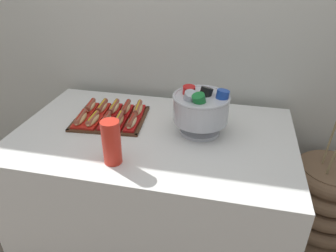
{
  "coord_description": "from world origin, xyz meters",
  "views": [
    {
      "loc": [
        0.42,
        -1.46,
        1.68
      ],
      "look_at": [
        0.07,
        0.06,
        0.81
      ],
      "focal_mm": 34.1,
      "sensor_mm": 36.0,
      "label": 1
    }
  ],
  "objects_px": {
    "hot_dog_2": "(106,121)",
    "hot_dog_5": "(90,107)",
    "hot_dog_8": "(126,109)",
    "hot_dog_3": "(119,121)",
    "hot_dog_1": "(93,120)",
    "floor_vase": "(322,202)",
    "punch_bowl": "(201,108)",
    "hot_dog_6": "(102,107)",
    "buffet_table": "(155,186)",
    "hot_dog_4": "(132,122)",
    "hot_dog_9": "(138,110)",
    "hot_dog_7": "(114,108)",
    "cup_stack": "(112,142)",
    "serving_tray": "(110,119)",
    "hot_dog_0": "(80,119)"
  },
  "relations": [
    {
      "from": "hot_dog_7",
      "to": "hot_dog_5",
      "type": "bearing_deg",
      "value": -174.91
    },
    {
      "from": "floor_vase",
      "to": "hot_dog_9",
      "type": "xyz_separation_m",
      "value": [
        -1.18,
        -0.08,
        0.57
      ]
    },
    {
      "from": "floor_vase",
      "to": "buffet_table",
      "type": "bearing_deg",
      "value": -165.83
    },
    {
      "from": "punch_bowl",
      "to": "serving_tray",
      "type": "bearing_deg",
      "value": 176.86
    },
    {
      "from": "buffet_table",
      "to": "floor_vase",
      "type": "height_order",
      "value": "floor_vase"
    },
    {
      "from": "hot_dog_6",
      "to": "hot_dog_3",
      "type": "bearing_deg",
      "value": -42.63
    },
    {
      "from": "hot_dog_6",
      "to": "hot_dog_9",
      "type": "height_order",
      "value": "hot_dog_9"
    },
    {
      "from": "serving_tray",
      "to": "cup_stack",
      "type": "xyz_separation_m",
      "value": [
        0.18,
        -0.4,
        0.1
      ]
    },
    {
      "from": "serving_tray",
      "to": "hot_dog_5",
      "type": "distance_m",
      "value": 0.17
    },
    {
      "from": "hot_dog_0",
      "to": "hot_dog_2",
      "type": "distance_m",
      "value": 0.15
    },
    {
      "from": "hot_dog_1",
      "to": "hot_dog_6",
      "type": "height_order",
      "value": "same"
    },
    {
      "from": "floor_vase",
      "to": "cup_stack",
      "type": "relative_size",
      "value": 4.76
    },
    {
      "from": "buffet_table",
      "to": "hot_dog_8",
      "type": "height_order",
      "value": "hot_dog_8"
    },
    {
      "from": "hot_dog_4",
      "to": "hot_dog_9",
      "type": "distance_m",
      "value": 0.17
    },
    {
      "from": "buffet_table",
      "to": "serving_tray",
      "type": "distance_m",
      "value": 0.49
    },
    {
      "from": "hot_dog_2",
      "to": "hot_dog_4",
      "type": "xyz_separation_m",
      "value": [
        0.15,
        0.01,
        -0.0
      ]
    },
    {
      "from": "buffet_table",
      "to": "hot_dog_9",
      "type": "xyz_separation_m",
      "value": [
        -0.15,
        0.19,
        0.41
      ]
    },
    {
      "from": "hot_dog_8",
      "to": "hot_dog_2",
      "type": "bearing_deg",
      "value": -109.35
    },
    {
      "from": "hot_dog_1",
      "to": "hot_dog_8",
      "type": "relative_size",
      "value": 0.96
    },
    {
      "from": "hot_dog_3",
      "to": "hot_dog_8",
      "type": "bearing_deg",
      "value": 95.09
    },
    {
      "from": "hot_dog_3",
      "to": "hot_dog_7",
      "type": "relative_size",
      "value": 1.0
    },
    {
      "from": "floor_vase",
      "to": "hot_dog_2",
      "type": "relative_size",
      "value": 6.44
    },
    {
      "from": "hot_dog_1",
      "to": "cup_stack",
      "type": "xyz_separation_m",
      "value": [
        0.24,
        -0.31,
        0.08
      ]
    },
    {
      "from": "serving_tray",
      "to": "hot_dog_2",
      "type": "height_order",
      "value": "hot_dog_2"
    },
    {
      "from": "serving_tray",
      "to": "floor_vase",
      "type": "bearing_deg",
      "value": 7.35
    },
    {
      "from": "floor_vase",
      "to": "serving_tray",
      "type": "relative_size",
      "value": 2.38
    },
    {
      "from": "hot_dog_3",
      "to": "hot_dog_2",
      "type": "bearing_deg",
      "value": -174.91
    },
    {
      "from": "hot_dog_1",
      "to": "cup_stack",
      "type": "relative_size",
      "value": 0.76
    },
    {
      "from": "hot_dog_0",
      "to": "hot_dog_9",
      "type": "relative_size",
      "value": 0.96
    },
    {
      "from": "hot_dog_5",
      "to": "punch_bowl",
      "type": "distance_m",
      "value": 0.71
    },
    {
      "from": "hot_dog_1",
      "to": "hot_dog_9",
      "type": "bearing_deg",
      "value": 41.35
    },
    {
      "from": "punch_bowl",
      "to": "hot_dog_5",
      "type": "bearing_deg",
      "value": 171.92
    },
    {
      "from": "hot_dog_1",
      "to": "hot_dog_5",
      "type": "xyz_separation_m",
      "value": [
        -0.09,
        0.16,
        0.0
      ]
    },
    {
      "from": "hot_dog_6",
      "to": "cup_stack",
      "type": "distance_m",
      "value": 0.55
    },
    {
      "from": "floor_vase",
      "to": "hot_dog_7",
      "type": "height_order",
      "value": "floor_vase"
    },
    {
      "from": "cup_stack",
      "to": "punch_bowl",
      "type": "bearing_deg",
      "value": 46.03
    },
    {
      "from": "hot_dog_4",
      "to": "hot_dog_7",
      "type": "height_order",
      "value": "same"
    },
    {
      "from": "serving_tray",
      "to": "hot_dog_1",
      "type": "relative_size",
      "value": 2.63
    },
    {
      "from": "buffet_table",
      "to": "hot_dog_1",
      "type": "bearing_deg",
      "value": 179.61
    },
    {
      "from": "hot_dog_5",
      "to": "cup_stack",
      "type": "distance_m",
      "value": 0.58
    },
    {
      "from": "hot_dog_1",
      "to": "hot_dog_4",
      "type": "xyz_separation_m",
      "value": [
        0.22,
        0.02,
        0.0
      ]
    },
    {
      "from": "hot_dog_2",
      "to": "hot_dog_5",
      "type": "relative_size",
      "value": 0.97
    },
    {
      "from": "hot_dog_0",
      "to": "hot_dog_9",
      "type": "height_order",
      "value": "same"
    },
    {
      "from": "hot_dog_9",
      "to": "punch_bowl",
      "type": "relative_size",
      "value": 0.61
    },
    {
      "from": "hot_dog_2",
      "to": "hot_dog_4",
      "type": "bearing_deg",
      "value": 5.09
    },
    {
      "from": "hot_dog_0",
      "to": "hot_dog_8",
      "type": "xyz_separation_m",
      "value": [
        0.21,
        0.18,
        0.0
      ]
    },
    {
      "from": "hot_dog_7",
      "to": "hot_dog_9",
      "type": "relative_size",
      "value": 0.98
    },
    {
      "from": "hot_dog_3",
      "to": "hot_dog_5",
      "type": "distance_m",
      "value": 0.28
    },
    {
      "from": "hot_dog_2",
      "to": "hot_dog_5",
      "type": "height_order",
      "value": "same"
    },
    {
      "from": "buffet_table",
      "to": "hot_dog_5",
      "type": "distance_m",
      "value": 0.63
    }
  ]
}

